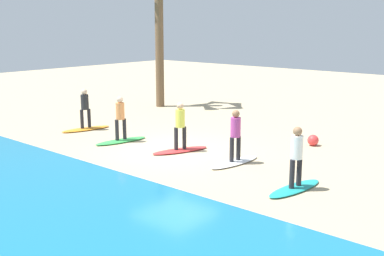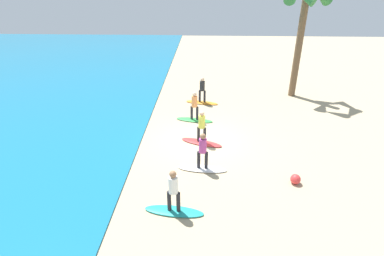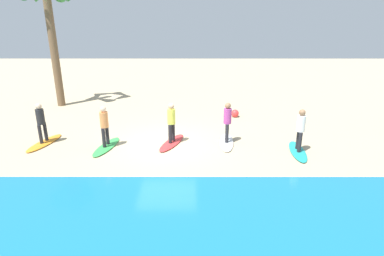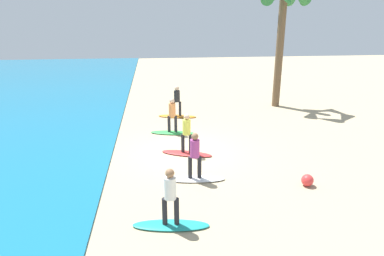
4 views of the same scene
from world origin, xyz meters
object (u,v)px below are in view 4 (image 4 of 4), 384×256
at_px(surfer_red, 187,130).
at_px(beach_ball, 307,180).
at_px(surfboard_red, 187,153).
at_px(surfer_orange, 177,99).
at_px(surfboard_white, 195,179).
at_px(palm_tree, 283,7).
at_px(surfer_teal, 170,193).
at_px(surfboard_green, 173,133).
at_px(surfer_green, 172,113).
at_px(surfboard_teal, 171,225).
at_px(surfer_white, 195,152).
at_px(surfboard_orange, 177,116).

distance_m(surfer_red, beach_ball, 4.95).
distance_m(surfboard_red, surfer_red, 0.99).
relative_size(surfboard_red, surfer_orange, 1.28).
relative_size(surfboard_white, surfer_orange, 1.28).
distance_m(palm_tree, beach_ball, 11.80).
relative_size(surfboard_red, palm_tree, 0.29).
height_order(surfer_teal, surfboard_red, surfer_teal).
bearing_deg(surfboard_green, surfer_green, 11.22).
bearing_deg(surfboard_red, surfboard_teal, 100.10).
bearing_deg(beach_ball, surfer_white, 77.48).
height_order(surfer_teal, surfboard_green, surfer_teal).
bearing_deg(surfer_white, beach_ball, -102.52).
xyz_separation_m(surfer_white, surfboard_red, (2.28, 0.06, -0.99)).
xyz_separation_m(surfboard_red, palm_tree, (7.02, -6.15, 5.73)).
relative_size(surfer_green, palm_tree, 0.23).
distance_m(surfer_white, palm_tree, 12.08).
height_order(surfer_green, beach_ball, surfer_green).
xyz_separation_m(surfboard_teal, beach_ball, (1.84, -4.66, 0.16)).
xyz_separation_m(surfboard_white, surfboard_green, (4.89, 0.50, 0.00)).
distance_m(surfboard_red, surfboard_green, 2.64).
relative_size(surfer_white, beach_ball, 4.04).
distance_m(surfer_white, surfboard_orange, 7.64).
bearing_deg(palm_tree, surfer_white, 146.81).
xyz_separation_m(surfboard_teal, surfboard_white, (2.67, -0.96, 0.00)).
height_order(surfboard_red, surfer_red, surfer_red).
relative_size(surfer_white, surfer_red, 1.00).
xyz_separation_m(surfer_white, surfboard_orange, (7.57, 0.09, -0.99)).
height_order(surfer_white, surfboard_orange, surfer_white).
xyz_separation_m(surfboard_teal, palm_tree, (11.96, -7.04, 5.73)).
xyz_separation_m(surfboard_orange, surfer_orange, (0.00, -0.00, 0.99)).
distance_m(surfboard_teal, surfer_green, 7.63).
xyz_separation_m(surfer_red, surfboard_green, (2.61, 0.43, -0.99)).
height_order(surfer_white, surfer_green, same).
height_order(surfboard_white, surfboard_red, same).
xyz_separation_m(surfer_white, surfboard_green, (4.89, 0.50, -0.99)).
relative_size(surfboard_green, surfer_green, 1.28).
relative_size(surfer_teal, surfboard_orange, 0.78).
distance_m(surfer_teal, surfer_green, 7.57).
bearing_deg(surfer_teal, surfer_white, -19.86).
xyz_separation_m(surfer_white, palm_tree, (9.30, -6.08, 4.74)).
height_order(surfboard_green, surfer_orange, surfer_orange).
height_order(surfer_teal, surfer_red, same).
bearing_deg(surfer_orange, surfboard_white, -179.32).
xyz_separation_m(surfer_teal, surfboard_green, (7.56, -0.47, -0.99)).
relative_size(surfboard_white, surfer_green, 1.28).
bearing_deg(surfboard_red, beach_ball, 160.88).
xyz_separation_m(surfer_orange, beach_ball, (-8.39, -3.79, -0.83)).
bearing_deg(surfer_white, surfboard_white, 90.00).
xyz_separation_m(surfboard_red, surfboard_orange, (5.29, 0.03, 0.00)).
xyz_separation_m(surfboard_green, surfboard_orange, (2.68, -0.41, 0.00)).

